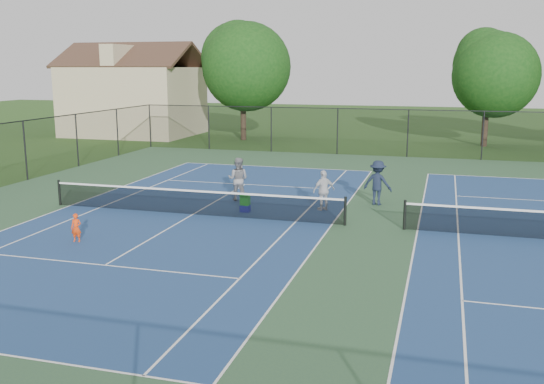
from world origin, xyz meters
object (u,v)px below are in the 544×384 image
(ball_crate, at_px, (245,208))
(bystander_a, at_px, (324,190))
(tree_back_a, at_px, (243,62))
(tree_back_c, at_px, (489,69))
(child_player, at_px, (76,228))
(clapboard_house, at_px, (134,98))
(instructor, at_px, (238,179))
(bystander_b, at_px, (378,183))
(ball_hopper, at_px, (245,200))

(ball_crate, bearing_deg, bystander_a, 20.91)
(tree_back_a, height_order, ball_crate, tree_back_a)
(tree_back_c, bearing_deg, child_player, -115.68)
(child_player, relative_size, bystander_a, 0.58)
(tree_back_a, distance_m, ball_crate, 24.99)
(clapboard_house, relative_size, instructor, 5.82)
(clapboard_house, height_order, bystander_a, clapboard_house)
(child_player, bearing_deg, bystander_b, 35.06)
(child_player, bearing_deg, ball_hopper, 46.24)
(instructor, bearing_deg, tree_back_c, -119.13)
(bystander_a, xyz_separation_m, ball_hopper, (-2.93, -1.12, -0.33))
(clapboard_house, xyz_separation_m, ball_crate, (17.81, -24.00, -2.95))
(clapboard_house, bearing_deg, ball_hopper, -53.42)
(tree_back_c, bearing_deg, bystander_b, -104.03)
(tree_back_a, bearing_deg, ball_hopper, -71.25)
(bystander_b, bearing_deg, child_player, 55.82)
(tree_back_c, bearing_deg, clapboard_house, -180.00)
(bystander_a, bearing_deg, clapboard_house, -88.79)
(tree_back_a, height_order, instructor, tree_back_a)
(child_player, xyz_separation_m, bystander_a, (6.92, 6.61, 0.34))
(bystander_a, relative_size, ball_crate, 4.42)
(clapboard_house, bearing_deg, child_player, -64.89)
(bystander_a, bearing_deg, ball_crate, -20.08)
(instructor, distance_m, ball_hopper, 2.21)
(tree_back_c, xyz_separation_m, instructor, (-11.15, -22.06, -4.55))
(child_player, xyz_separation_m, ball_hopper, (3.99, 5.49, 0.01))
(tree_back_c, relative_size, bystander_a, 5.15)
(clapboard_house, xyz_separation_m, ball_hopper, (17.81, -24.00, -2.60))
(clapboard_house, distance_m, ball_hopper, 30.00)
(ball_hopper, bearing_deg, bystander_a, 20.91)
(ball_hopper, bearing_deg, instructor, 116.25)
(child_player, xyz_separation_m, ball_crate, (3.99, 5.49, -0.33))
(clapboard_house, bearing_deg, tree_back_c, 0.00)
(bystander_b, height_order, ball_hopper, bystander_b)
(ball_crate, bearing_deg, ball_hopper, 0.00)
(bystander_a, xyz_separation_m, bystander_b, (1.95, 1.61, 0.12))
(ball_crate, distance_m, ball_hopper, 0.35)
(bystander_a, relative_size, ball_hopper, 3.93)
(clapboard_house, bearing_deg, tree_back_a, -5.71)
(clapboard_house, distance_m, instructor, 27.84)
(instructor, bearing_deg, ball_crate, 113.93)
(instructor, bearing_deg, tree_back_a, -74.29)
(tree_back_a, xyz_separation_m, bystander_a, (10.74, -21.88, -5.22))
(tree_back_a, xyz_separation_m, clapboard_house, (-10.00, 1.00, -2.95))
(ball_crate, bearing_deg, clapboard_house, 126.58)
(bystander_b, xyz_separation_m, ball_crate, (-4.88, -2.73, -0.79))
(clapboard_house, height_order, ball_crate, clapboard_house)
(child_player, height_order, instructor, instructor)
(tree_back_a, relative_size, bystander_a, 5.62)
(child_player, height_order, ball_hopper, child_player)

